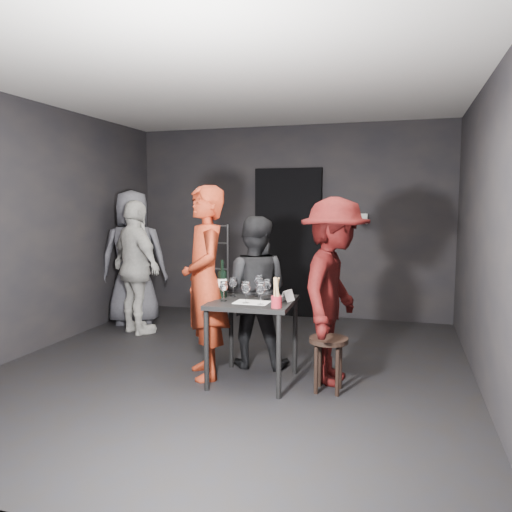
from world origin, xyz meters
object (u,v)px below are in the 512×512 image
(hand_truck, at_px, (214,298))
(server_red, at_px, (205,265))
(breadstick_cup, at_px, (277,293))
(bystander_grey, at_px, (133,245))
(tasting_table, at_px, (253,311))
(woman_black, at_px, (254,292))
(man_maroon, at_px, (334,280))
(wine_bottle, at_px, (222,283))
(stool, at_px, (329,349))
(bystander_cream, at_px, (136,261))

(hand_truck, height_order, server_red, server_red)
(hand_truck, height_order, breadstick_cup, hand_truck)
(server_red, xyz_separation_m, bystander_grey, (-1.68, 1.61, 0.01))
(tasting_table, xyz_separation_m, woman_black, (-0.13, 0.46, 0.08))
(man_maroon, height_order, wine_bottle, man_maroon)
(bystander_grey, relative_size, wine_bottle, 6.12)
(hand_truck, height_order, wine_bottle, hand_truck)
(server_red, distance_m, woman_black, 0.63)
(tasting_table, bearing_deg, stool, -3.45)
(woman_black, distance_m, bystander_cream, 1.90)
(man_maroon, xyz_separation_m, breadstick_cup, (-0.41, -0.47, -0.05))
(bystander_grey, height_order, breadstick_cup, bystander_grey)
(tasting_table, height_order, woman_black, woman_black)
(wine_bottle, bearing_deg, breadstick_cup, -27.69)
(hand_truck, relative_size, tasting_table, 1.74)
(bystander_grey, relative_size, breadstick_cup, 7.80)
(hand_truck, distance_m, stool, 3.30)
(stool, bearing_deg, hand_truck, 128.39)
(hand_truck, distance_m, wine_bottle, 2.78)
(hand_truck, xyz_separation_m, server_red, (0.89, -2.52, 0.82))
(stool, height_order, bystander_grey, bystander_grey)
(man_maroon, height_order, bystander_grey, bystander_grey)
(server_red, relative_size, bystander_grey, 0.99)
(woman_black, distance_m, man_maroon, 0.88)
(server_red, bearing_deg, bystander_grey, -166.79)
(hand_truck, distance_m, man_maroon, 3.18)
(server_red, xyz_separation_m, bystander_cream, (-1.40, 1.19, -0.14))
(man_maroon, distance_m, wine_bottle, 1.01)
(man_maroon, height_order, breadstick_cup, man_maroon)
(server_red, distance_m, breadstick_cup, 0.82)
(tasting_table, xyz_separation_m, bystander_cream, (-1.87, 1.22, 0.26))
(server_red, relative_size, bystander_cream, 1.16)
(tasting_table, bearing_deg, bystander_cream, 146.87)
(tasting_table, relative_size, bystander_grey, 0.35)
(man_maroon, distance_m, breadstick_cup, 0.62)
(bystander_cream, distance_m, breadstick_cup, 2.61)
(stool, relative_size, bystander_grey, 0.22)
(wine_bottle, bearing_deg, tasting_table, -10.14)
(stool, bearing_deg, server_red, 176.69)
(hand_truck, height_order, tasting_table, hand_truck)
(bystander_cream, relative_size, breadstick_cup, 6.68)
(breadstick_cup, bearing_deg, stool, 27.75)
(breadstick_cup, bearing_deg, wine_bottle, 152.31)
(server_red, xyz_separation_m, woman_black, (0.34, 0.43, -0.31))
(tasting_table, bearing_deg, hand_truck, 118.13)
(stool, xyz_separation_m, man_maroon, (0.00, 0.25, 0.56))
(server_red, bearing_deg, breadstick_cup, 36.46)
(tasting_table, height_order, stool, tasting_table)
(server_red, xyz_separation_m, man_maroon, (1.16, 0.19, -0.12))
(woman_black, bearing_deg, bystander_grey, -35.51)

